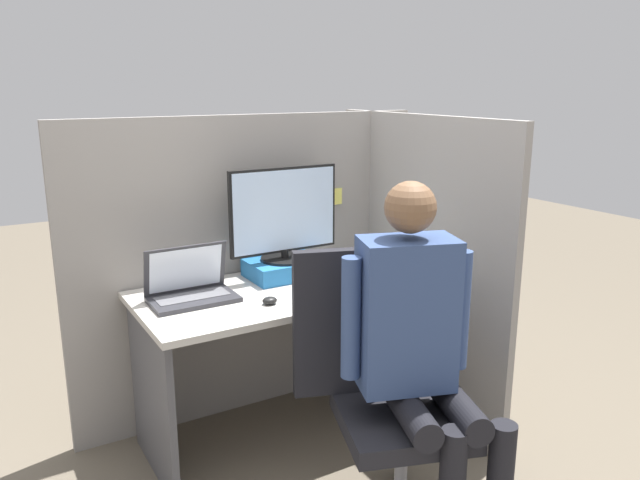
% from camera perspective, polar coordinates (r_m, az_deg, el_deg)
% --- Properties ---
extents(ground_plane, '(12.00, 12.00, 0.00)m').
position_cam_1_polar(ground_plane, '(2.93, 0.36, -19.92)').
color(ground_plane, '#665B4C').
extents(cubicle_panel_back, '(1.86, 0.05, 1.50)m').
position_cam_1_polar(cubicle_panel_back, '(3.16, -6.02, -2.31)').
color(cubicle_panel_back, gray).
rests_on(cubicle_panel_back, ground).
extents(cubicle_panel_right, '(0.04, 1.29, 1.50)m').
position_cam_1_polar(cubicle_panel_right, '(3.18, 8.88, -2.31)').
color(cubicle_panel_right, gray).
rests_on(cubicle_panel_right, ground).
extents(desk, '(1.36, 0.66, 0.73)m').
position_cam_1_polar(desk, '(2.93, -2.98, -7.82)').
color(desk, beige).
rests_on(desk, ground).
extents(paper_box, '(0.35, 0.26, 0.08)m').
position_cam_1_polar(paper_box, '(3.01, -3.21, -2.57)').
color(paper_box, '#236BAD').
rests_on(paper_box, desk).
extents(monitor, '(0.55, 0.23, 0.45)m').
position_cam_1_polar(monitor, '(2.95, -3.31, 2.30)').
color(monitor, black).
rests_on(monitor, paper_box).
extents(laptop, '(0.36, 0.22, 0.23)m').
position_cam_1_polar(laptop, '(2.74, -11.71, -4.47)').
color(laptop, '#2D2D33').
rests_on(laptop, desk).
extents(mouse, '(0.06, 0.06, 0.03)m').
position_cam_1_polar(mouse, '(2.65, -4.62, -5.55)').
color(mouse, black).
rests_on(mouse, desk).
extents(stapler, '(0.04, 0.16, 0.06)m').
position_cam_1_polar(stapler, '(3.14, 7.38, -2.23)').
color(stapler, black).
rests_on(stapler, desk).
extents(carrot_toy, '(0.04, 0.15, 0.04)m').
position_cam_1_polar(carrot_toy, '(2.70, 1.47, -5.00)').
color(carrot_toy, orange).
rests_on(carrot_toy, desk).
extents(office_chair, '(0.59, 0.63, 1.04)m').
position_cam_1_polar(office_chair, '(2.45, 5.46, -13.19)').
color(office_chair, black).
rests_on(office_chair, ground).
extents(person, '(0.47, 0.52, 1.32)m').
position_cam_1_polar(person, '(2.27, 9.10, -9.08)').
color(person, black).
rests_on(person, ground).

